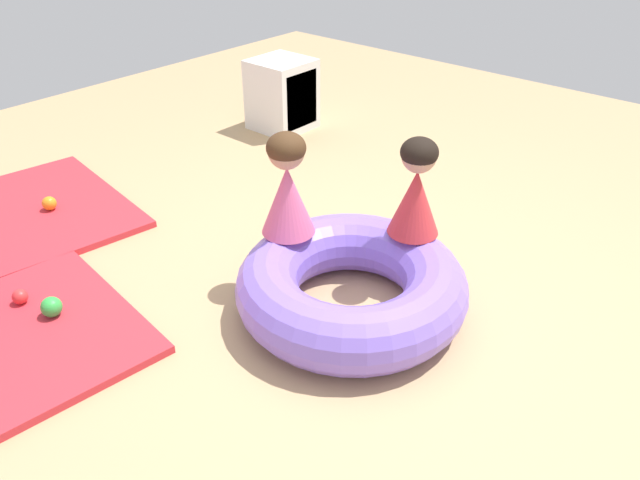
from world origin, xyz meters
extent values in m
plane|color=tan|center=(0.00, 0.00, 0.00)|extent=(8.00, 8.00, 0.00)
torus|color=#8466E0|center=(-0.10, -0.14, 0.15)|extent=(1.12, 1.12, 0.31)
cone|color=red|center=(0.31, -0.21, 0.48)|extent=(0.36, 0.36, 0.34)
sphere|color=tan|center=(0.31, -0.21, 0.72)|extent=(0.17, 0.17, 0.17)
ellipsoid|color=black|center=(0.31, -0.21, 0.74)|extent=(0.18, 0.18, 0.14)
cone|color=#E5608E|center=(-0.10, 0.27, 0.48)|extent=(0.28, 0.28, 0.35)
sphere|color=tan|center=(-0.10, 0.27, 0.74)|extent=(0.18, 0.18, 0.18)
ellipsoid|color=#472D19|center=(-0.10, 0.27, 0.76)|extent=(0.19, 0.19, 0.15)
sphere|color=red|center=(-1.15, 1.10, 0.08)|extent=(0.08, 0.08, 0.08)
sphere|color=orange|center=(-0.56, 1.88, 0.08)|extent=(0.09, 0.09, 0.09)
sphere|color=green|center=(-1.10, 0.89, 0.09)|extent=(0.10, 0.10, 0.10)
cube|color=white|center=(1.47, 1.82, 0.28)|extent=(0.44, 0.44, 0.56)
cube|color=#2D2D33|center=(1.47, 1.70, 0.28)|extent=(0.34, 0.20, 0.44)
camera|label=1|loc=(-2.07, -1.64, 1.93)|focal=35.29mm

